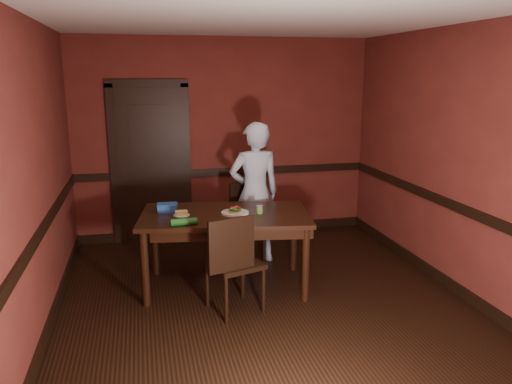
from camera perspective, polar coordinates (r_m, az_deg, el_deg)
name	(u,v)px	position (r m, az deg, el deg)	size (l,w,h in m)	color
floor	(264,302)	(5.09, 0.91, -12.49)	(4.00, 4.50, 0.01)	black
ceiling	(265,17)	(4.60, 1.04, 19.37)	(4.00, 4.50, 0.01)	silver
wall_back	(224,139)	(6.84, -3.62, 6.04)	(4.00, 0.02, 2.70)	maroon
wall_front	(372,250)	(2.60, 13.12, -6.46)	(4.00, 0.02, 2.70)	maroon
wall_left	(35,179)	(4.61, -23.92, 1.35)	(0.02, 4.50, 2.70)	maroon
wall_right	(454,161)	(5.49, 21.71, 3.32)	(0.02, 4.50, 2.70)	maroon
dado_back	(225,172)	(6.89, -3.55, 2.31)	(4.00, 0.03, 0.10)	black
dado_left	(42,230)	(4.71, -23.23, -4.00)	(0.03, 4.50, 0.10)	black
dado_right	(449,204)	(5.57, 21.18, -1.24)	(0.03, 4.50, 0.10)	black
baseboard_back	(226,230)	(7.10, -3.45, -4.35)	(4.00, 0.03, 0.12)	black
baseboard_left	(52,318)	(5.01, -22.33, -13.21)	(0.03, 4.50, 0.12)	black
baseboard_right	(442,279)	(5.83, 20.48, -9.27)	(0.03, 4.50, 0.12)	black
door	(151,161)	(6.75, -11.95, 3.47)	(1.05, 0.07, 2.20)	black
dining_table	(226,250)	(5.30, -3.49, -6.68)	(1.73, 0.97, 0.81)	black
chair_far	(242,223)	(6.02, -1.57, -3.52)	(0.44, 0.44, 0.94)	black
chair_near	(235,262)	(4.76, -2.44, -7.97)	(0.46, 0.46, 0.98)	black
person	(255,193)	(5.90, -0.15, -0.12)	(0.61, 0.40, 1.68)	silver
sandwich_plate	(235,212)	(5.15, -2.42, -2.27)	(0.29, 0.29, 0.07)	silver
sauce_jar	(260,210)	(5.15, 0.42, -2.01)	(0.07, 0.07, 0.08)	#568939
cheese_saucer	(181,214)	(5.13, -8.52, -2.48)	(0.16, 0.16, 0.05)	silver
food_tub	(167,208)	(5.30, -10.11, -1.77)	(0.22, 0.16, 0.09)	#2457B3
wrapped_veg	(184,222)	(4.81, -8.26, -3.39)	(0.07, 0.07, 0.25)	#145319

